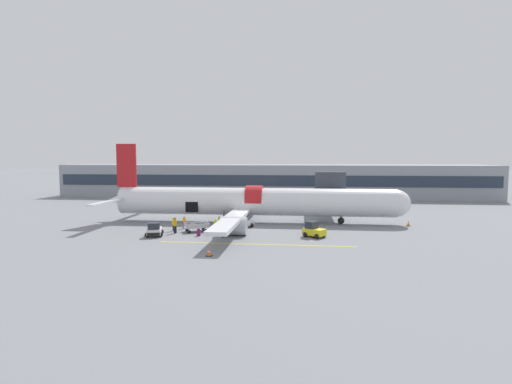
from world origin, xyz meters
The scene contains 19 objects.
ground_plane centered at (0.00, 0.00, 0.00)m, with size 500.00×500.00×0.00m, color slate.
apron_marking_line centered at (1.94, -8.81, 0.00)m, with size 20.18×0.43×0.01m.
terminal_strip centered at (0.00, 42.07, 3.59)m, with size 94.57×13.91×7.18m.
jet_bridge_stub centered at (10.49, 10.91, 4.90)m, with size 4.11×10.58×6.83m.
airplane centered at (-0.24, 4.75, 2.79)m, with size 41.16×36.46×10.70m.
baggage_tug_lead centered at (-1.00, 0.39, 0.65)m, with size 3.07×3.42×1.49m.
baggage_tug_mid centered at (7.91, -4.44, 0.72)m, with size 2.71×2.57×1.73m.
baggage_tug_rear centered at (-9.85, -5.88, 0.67)m, with size 2.41×2.98×1.57m.
baggage_cart_loading centered at (-5.79, -2.76, 0.56)m, with size 3.72×2.66×1.08m.
ground_crew_loader_a centered at (-7.89, -0.83, 0.81)m, with size 0.39×0.54×1.54m.
ground_crew_loader_b centered at (-8.05, -3.98, 0.98)m, with size 0.43×0.64×1.86m.
ground_crew_driver centered at (-2.10, -5.73, 0.97)m, with size 0.64×0.43×1.85m.
ground_crew_supervisor centered at (-3.41, -3.30, 0.89)m, with size 0.52×0.57×1.69m.
ground_crew_helper centered at (-8.68, -2.54, 0.90)m, with size 0.45×0.60×1.71m.
ground_crew_marshal centered at (-3.54, -0.53, 0.81)m, with size 0.35×0.53×1.54m.
suitcase_on_tarmac_upright centered at (-4.92, -5.26, 0.36)m, with size 0.40×0.25×0.82m.
safety_cone_nose centered at (20.29, 4.16, 0.32)m, with size 0.52×0.52×0.69m.
safety_cone_engine_left centered at (-1.67, -14.15, 0.34)m, with size 0.57×0.57×0.73m.
safety_cone_wingtip centered at (-0.04, -3.95, 0.28)m, with size 0.44×0.44×0.60m.
Camera 1 is at (6.39, -48.50, 8.76)m, focal length 28.00 mm.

